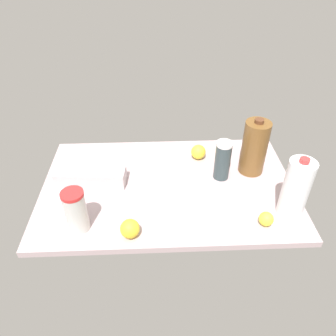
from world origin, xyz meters
TOP-DOWN VIEW (x-y plane):
  - countertop at (0.00, 0.00)cm, footprint 120.00×76.00cm
  - milk_jug at (51.64, -21.23)cm, footprint 10.92×10.92cm
  - chocolate_milk_jug at (42.22, 9.48)cm, footprint 12.22×12.22cm
  - egg_carton at (-36.95, 3.04)cm, footprint 33.94×12.85cm
  - shaker_bottle at (26.35, 4.83)cm, footprint 7.80×7.80cm
  - tumbler_cup at (-37.75, -26.03)cm, footprint 9.00×9.00cm
  - lemon_far_back at (39.55, -27.37)cm, footprint 6.13×6.13cm
  - lemon_beside_bowl at (-16.51, -31.08)cm, footprint 7.88×7.88cm
  - lemon_near_front at (16.97, 21.20)cm, footprint 7.73×7.73cm

SIDE VIEW (x-z plane):
  - countertop at x=0.00cm, z-range 0.00..3.00cm
  - lemon_far_back at x=39.55cm, z-range 3.00..9.13cm
  - egg_carton at x=-36.95cm, z-range 3.00..10.50cm
  - lemon_near_front at x=16.97cm, z-range 3.00..10.73cm
  - lemon_beside_bowl at x=-16.51cm, z-range 3.00..10.88cm
  - tumbler_cup at x=-37.75cm, z-range 3.04..22.46cm
  - shaker_bottle at x=26.35cm, z-range 3.04..23.12cm
  - milk_jug at x=51.64cm, z-range 2.22..31.32cm
  - chocolate_milk_jug at x=42.22cm, z-range 2.22..31.49cm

